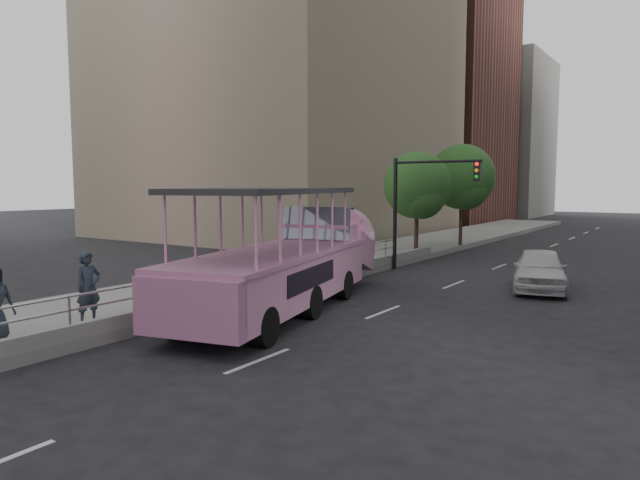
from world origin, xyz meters
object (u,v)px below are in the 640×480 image
traffic_signal (419,195)px  street_tree_near (418,188)px  parking_sign (347,237)px  car (540,269)px  street_tree_far (463,179)px  duck_boat (291,263)px  pedestrian_near (88,288)px

traffic_signal → street_tree_near: 3.80m
parking_sign → traffic_signal: size_ratio=0.59×
street_tree_near → car: bearing=-35.2°
car → traffic_signal: bearing=148.9°
traffic_signal → street_tree_far: bearing=98.4°
traffic_signal → street_tree_far: 9.57m
duck_boat → street_tree_far: 19.20m
duck_boat → pedestrian_near: (-2.32, -5.76, -0.17)m
street_tree_near → street_tree_far: street_tree_far is taller
car → street_tree_near: 9.56m
duck_boat → traffic_signal: size_ratio=2.30×
street_tree_far → duck_boat: bearing=-86.2°
duck_boat → parking_sign: (-0.88, 4.92, 0.45)m
pedestrian_near → duck_boat: bearing=-20.7°
car → traffic_signal: traffic_signal is taller
parking_sign → car: bearing=22.2°
pedestrian_near → street_tree_far: (1.08, 24.70, 3.04)m
street_tree_far → traffic_signal: bearing=-81.6°
traffic_signal → street_tree_far: (-1.40, 9.43, 0.81)m
car → pedestrian_near: bearing=-135.6°
car → street_tree_far: size_ratio=0.71×
pedestrian_near → parking_sign: bearing=-6.5°
car → parking_sign: 7.48m
parking_sign → street_tree_near: bearing=94.0°
traffic_signal → pedestrian_near: bearing=-99.2°
duck_boat → traffic_signal: (0.16, 9.51, 2.06)m
car → duck_boat: bearing=-141.7°
parking_sign → traffic_signal: (1.04, 4.59, 1.61)m
car → traffic_signal: (-5.81, 1.79, 2.72)m
pedestrian_near → street_tree_near: size_ratio=0.34×
duck_boat → traffic_signal: 9.73m
parking_sign → street_tree_near: 8.27m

